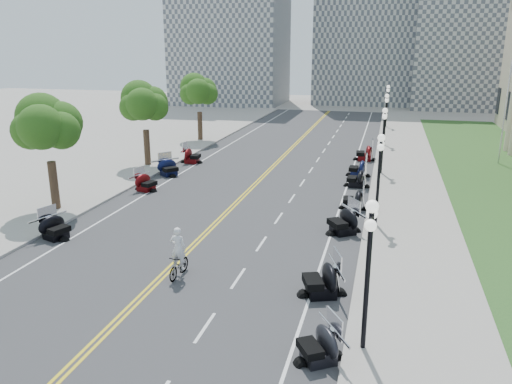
% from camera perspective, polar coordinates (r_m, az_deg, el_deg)
% --- Properties ---
extents(ground, '(160.00, 160.00, 0.00)m').
position_cam_1_polar(ground, '(25.89, -6.29, -5.22)').
color(ground, gray).
extents(road, '(16.00, 90.00, 0.01)m').
position_cam_1_polar(road, '(34.91, -0.42, 0.57)').
color(road, '#333335').
rests_on(road, ground).
extents(centerline_yellow_a, '(0.12, 90.00, 0.00)m').
position_cam_1_polar(centerline_yellow_a, '(34.94, -0.61, 0.60)').
color(centerline_yellow_a, yellow).
rests_on(centerline_yellow_a, road).
extents(centerline_yellow_b, '(0.12, 90.00, 0.00)m').
position_cam_1_polar(centerline_yellow_b, '(34.88, -0.23, 0.57)').
color(centerline_yellow_b, yellow).
rests_on(centerline_yellow_b, road).
extents(edge_line_north, '(0.12, 90.00, 0.00)m').
position_cam_1_polar(edge_line_north, '(33.85, 10.09, -0.18)').
color(edge_line_north, white).
rests_on(edge_line_north, road).
extents(edge_line_south, '(0.12, 90.00, 0.00)m').
position_cam_1_polar(edge_line_south, '(37.05, -10.02, 1.26)').
color(edge_line_south, white).
rests_on(edge_line_south, road).
extents(lane_dash_4, '(0.12, 2.00, 0.00)m').
position_cam_1_polar(lane_dash_4, '(18.13, -5.84, -15.14)').
color(lane_dash_4, white).
rests_on(lane_dash_4, road).
extents(lane_dash_5, '(0.12, 2.00, 0.00)m').
position_cam_1_polar(lane_dash_5, '(21.45, -2.05, -9.81)').
color(lane_dash_5, white).
rests_on(lane_dash_5, road).
extents(lane_dash_6, '(0.12, 2.00, 0.00)m').
position_cam_1_polar(lane_dash_6, '(24.97, 0.62, -5.92)').
color(lane_dash_6, white).
rests_on(lane_dash_6, road).
extents(lane_dash_7, '(0.12, 2.00, 0.00)m').
position_cam_1_polar(lane_dash_7, '(28.62, 2.60, -2.99)').
color(lane_dash_7, white).
rests_on(lane_dash_7, road).
extents(lane_dash_8, '(0.12, 2.00, 0.00)m').
position_cam_1_polar(lane_dash_8, '(32.35, 4.12, -0.73)').
color(lane_dash_8, white).
rests_on(lane_dash_8, road).
extents(lane_dash_9, '(0.12, 2.00, 0.00)m').
position_cam_1_polar(lane_dash_9, '(36.13, 5.32, 1.06)').
color(lane_dash_9, white).
rests_on(lane_dash_9, road).
extents(lane_dash_10, '(0.12, 2.00, 0.00)m').
position_cam_1_polar(lane_dash_10, '(39.96, 6.29, 2.50)').
color(lane_dash_10, white).
rests_on(lane_dash_10, road).
extents(lane_dash_11, '(0.12, 2.00, 0.00)m').
position_cam_1_polar(lane_dash_11, '(43.82, 7.09, 3.70)').
color(lane_dash_11, white).
rests_on(lane_dash_11, road).
extents(lane_dash_12, '(0.12, 2.00, 0.00)m').
position_cam_1_polar(lane_dash_12, '(47.71, 7.77, 4.70)').
color(lane_dash_12, white).
rests_on(lane_dash_12, road).
extents(lane_dash_13, '(0.12, 2.00, 0.00)m').
position_cam_1_polar(lane_dash_13, '(51.61, 8.34, 5.55)').
color(lane_dash_13, white).
rests_on(lane_dash_13, road).
extents(lane_dash_14, '(0.12, 2.00, 0.00)m').
position_cam_1_polar(lane_dash_14, '(55.52, 8.84, 6.27)').
color(lane_dash_14, white).
rests_on(lane_dash_14, road).
extents(lane_dash_15, '(0.12, 2.00, 0.00)m').
position_cam_1_polar(lane_dash_15, '(59.45, 9.27, 6.91)').
color(lane_dash_15, white).
rests_on(lane_dash_15, road).
extents(lane_dash_16, '(0.12, 2.00, 0.00)m').
position_cam_1_polar(lane_dash_16, '(63.38, 9.65, 7.46)').
color(lane_dash_16, white).
rests_on(lane_dash_16, road).
extents(lane_dash_17, '(0.12, 2.00, 0.00)m').
position_cam_1_polar(lane_dash_17, '(67.33, 9.98, 7.95)').
color(lane_dash_17, white).
rests_on(lane_dash_17, road).
extents(lane_dash_18, '(0.12, 2.00, 0.00)m').
position_cam_1_polar(lane_dash_18, '(71.28, 10.28, 8.38)').
color(lane_dash_18, white).
rests_on(lane_dash_18, road).
extents(lane_dash_19, '(0.12, 2.00, 0.00)m').
position_cam_1_polar(lane_dash_19, '(75.23, 10.55, 8.77)').
color(lane_dash_19, white).
rests_on(lane_dash_19, road).
extents(sidewalk_north, '(5.00, 90.00, 0.15)m').
position_cam_1_polar(sidewalk_north, '(33.78, 17.03, -0.57)').
color(sidewalk_north, '#9E9991').
rests_on(sidewalk_north, ground).
extents(sidewalk_south, '(5.00, 90.00, 0.15)m').
position_cam_1_polar(sidewalk_south, '(38.91, -15.52, 1.72)').
color(sidewalk_south, '#9E9991').
rests_on(sidewalk_south, ground).
extents(lawn, '(9.00, 60.00, 0.10)m').
position_cam_1_polar(lawn, '(42.38, 26.21, 1.75)').
color(lawn, '#356023').
rests_on(lawn, ground).
extents(distant_block_a, '(18.00, 14.00, 26.00)m').
position_cam_1_polar(distant_block_a, '(88.67, -2.94, 18.52)').
color(distant_block_a, gray).
rests_on(distant_block_a, ground).
extents(distant_block_b, '(16.00, 12.00, 30.00)m').
position_cam_1_polar(distant_block_b, '(90.73, 12.48, 19.39)').
color(distant_block_b, gray).
rests_on(distant_block_b, ground).
extents(distant_block_c, '(20.00, 14.00, 22.00)m').
position_cam_1_polar(distant_block_c, '(88.42, 24.39, 15.87)').
color(distant_block_c, gray).
rests_on(distant_block_c, ground).
extents(street_lamp_1, '(0.50, 1.20, 4.90)m').
position_cam_1_polar(street_lamp_1, '(15.96, 12.61, -9.51)').
color(street_lamp_1, black).
rests_on(street_lamp_1, sidewalk_north).
extents(street_lamp_2, '(0.50, 1.20, 4.90)m').
position_cam_1_polar(street_lamp_2, '(27.29, 13.82, 1.27)').
color(street_lamp_2, black).
rests_on(street_lamp_2, sidewalk_north).
extents(street_lamp_3, '(0.50, 1.20, 4.90)m').
position_cam_1_polar(street_lamp_3, '(39.03, 14.30, 5.65)').
color(street_lamp_3, black).
rests_on(street_lamp_3, sidewalk_north).
extents(street_lamp_4, '(0.50, 1.20, 4.90)m').
position_cam_1_polar(street_lamp_4, '(50.88, 14.57, 8.00)').
color(street_lamp_4, black).
rests_on(street_lamp_4, sidewalk_north).
extents(street_lamp_5, '(0.50, 1.20, 4.90)m').
position_cam_1_polar(street_lamp_5, '(62.80, 14.73, 9.46)').
color(street_lamp_5, black).
rests_on(street_lamp_5, sidewalk_north).
extents(flagpole, '(1.10, 0.20, 10.00)m').
position_cam_1_polar(flagpole, '(45.57, 26.69, 8.96)').
color(flagpole, silver).
rests_on(flagpole, ground).
extents(tree_2, '(4.80, 4.80, 9.20)m').
position_cam_1_polar(tree_2, '(31.22, -22.71, 6.36)').
color(tree_2, '#235619').
rests_on(tree_2, sidewalk_south).
extents(tree_3, '(4.80, 4.80, 9.20)m').
position_cam_1_polar(tree_3, '(41.29, -12.61, 9.34)').
color(tree_3, '#235619').
rests_on(tree_3, sidewalk_south).
extents(tree_4, '(4.80, 4.80, 9.20)m').
position_cam_1_polar(tree_4, '(52.18, -6.52, 10.98)').
color(tree_4, '#235619').
rests_on(tree_4, sidewalk_south).
extents(motorcycle_n_3, '(2.49, 2.49, 1.26)m').
position_cam_1_polar(motorcycle_n_3, '(16.21, 7.18, -16.76)').
color(motorcycle_n_3, black).
rests_on(motorcycle_n_3, road).
extents(motorcycle_n_4, '(2.72, 2.72, 1.48)m').
position_cam_1_polar(motorcycle_n_4, '(19.96, 7.48, -9.72)').
color(motorcycle_n_4, black).
rests_on(motorcycle_n_4, road).
extents(motorcycle_n_6, '(2.96, 2.96, 1.49)m').
position_cam_1_polar(motorcycle_n_6, '(26.47, 9.94, -3.17)').
color(motorcycle_n_6, black).
rests_on(motorcycle_n_6, road).
extents(motorcycle_n_7, '(2.05, 2.05, 1.36)m').
position_cam_1_polar(motorcycle_n_7, '(30.55, 11.08, -0.72)').
color(motorcycle_n_7, black).
rests_on(motorcycle_n_7, road).
extents(motorcycle_n_8, '(2.06, 2.06, 1.38)m').
position_cam_1_polar(motorcycle_n_8, '(35.53, 11.42, 1.67)').
color(motorcycle_n_8, black).
rests_on(motorcycle_n_8, road).
extents(motorcycle_n_9, '(2.09, 2.09, 1.41)m').
position_cam_1_polar(motorcycle_n_9, '(38.53, 11.58, 2.81)').
color(motorcycle_n_9, black).
rests_on(motorcycle_n_9, road).
extents(motorcycle_n_10, '(2.30, 2.30, 1.52)m').
position_cam_1_polar(motorcycle_n_10, '(44.07, 12.31, 4.51)').
color(motorcycle_n_10, '#590A0C').
rests_on(motorcycle_n_10, road).
extents(motorcycle_s_5, '(2.40, 2.40, 1.33)m').
position_cam_1_polar(motorcycle_s_5, '(27.39, -21.98, -3.65)').
color(motorcycle_s_5, black).
rests_on(motorcycle_s_5, road).
extents(motorcycle_s_7, '(2.27, 2.27, 1.31)m').
position_cam_1_polar(motorcycle_s_7, '(34.68, -12.47, 1.18)').
color(motorcycle_s_7, '#590A0C').
rests_on(motorcycle_s_7, road).
extents(motorcycle_s_8, '(2.82, 2.82, 1.40)m').
position_cam_1_polar(motorcycle_s_8, '(38.46, -9.97, 2.87)').
color(motorcycle_s_8, black).
rests_on(motorcycle_s_8, road).
extents(motorcycle_s_9, '(2.16, 2.16, 1.42)m').
position_cam_1_polar(motorcycle_s_9, '(42.47, -7.35, 4.25)').
color(motorcycle_s_9, '#590A0C').
rests_on(motorcycle_s_9, road).
extents(bicycle, '(0.60, 1.75, 1.03)m').
position_cam_1_polar(bicycle, '(21.64, -8.81, -8.29)').
color(bicycle, '#A51414').
rests_on(bicycle, road).
extents(cyclist_rider, '(0.69, 0.45, 1.89)m').
position_cam_1_polar(cyclist_rider, '(21.08, -8.98, -4.67)').
color(cyclist_rider, silver).
rests_on(cyclist_rider, bicycle).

